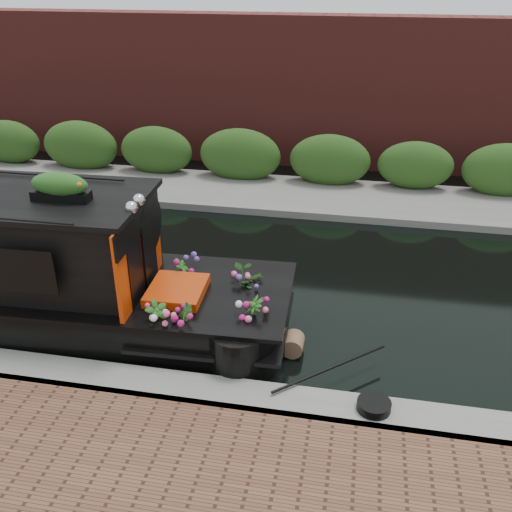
# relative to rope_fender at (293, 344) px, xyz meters

# --- Properties ---
(ground) EXTENTS (80.00, 80.00, 0.00)m
(ground) POSITION_rel_rope_fender_xyz_m (-2.36, 1.98, -0.16)
(ground) COLOR black
(ground) RESTS_ON ground
(near_bank_coping) EXTENTS (40.00, 0.60, 0.50)m
(near_bank_coping) POSITION_rel_rope_fender_xyz_m (-2.36, -1.32, -0.16)
(near_bank_coping) COLOR gray
(near_bank_coping) RESTS_ON ground
(far_bank_path) EXTENTS (40.00, 2.40, 0.34)m
(far_bank_path) POSITION_rel_rope_fender_xyz_m (-2.36, 6.18, -0.16)
(far_bank_path) COLOR slate
(far_bank_path) RESTS_ON ground
(far_hedge) EXTENTS (40.00, 1.10, 2.80)m
(far_hedge) POSITION_rel_rope_fender_xyz_m (-2.36, 7.08, -0.16)
(far_hedge) COLOR #274B19
(far_hedge) RESTS_ON ground
(far_brick_wall) EXTENTS (40.00, 1.00, 8.00)m
(far_brick_wall) POSITION_rel_rope_fender_xyz_m (-2.36, 9.18, -0.16)
(far_brick_wall) COLOR maroon
(far_brick_wall) RESTS_ON ground
(rope_fender) EXTENTS (0.31, 0.35, 0.31)m
(rope_fender) POSITION_rel_rope_fender_xyz_m (0.00, 0.00, 0.00)
(rope_fender) COLOR brown
(rope_fender) RESTS_ON ground
(coiled_mooring_rope) EXTENTS (0.43, 0.43, 0.12)m
(coiled_mooring_rope) POSITION_rel_rope_fender_xyz_m (1.18, -1.29, 0.15)
(coiled_mooring_rope) COLOR black
(coiled_mooring_rope) RESTS_ON near_bank_coping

